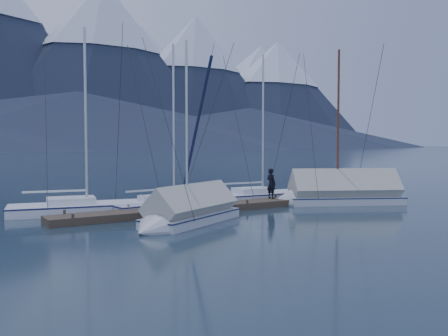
% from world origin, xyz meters
% --- Properties ---
extents(ground, '(1000.00, 1000.00, 0.00)m').
position_xyz_m(ground, '(0.00, 0.00, 0.00)').
color(ground, '#15232F').
rests_on(ground, ground).
extents(dock, '(18.00, 1.50, 0.54)m').
position_xyz_m(dock, '(0.00, 2.00, 0.11)').
color(dock, '#382D23').
rests_on(dock, ground).
extents(mooring_posts, '(15.12, 1.52, 0.35)m').
position_xyz_m(mooring_posts, '(-0.50, 2.00, 0.35)').
color(mooring_posts, '#382D23').
rests_on(mooring_posts, ground).
extents(sailboat_open_left, '(7.93, 3.79, 10.11)m').
position_xyz_m(sailboat_open_left, '(-5.86, 4.67, 0.18)').
color(sailboat_open_left, white).
rests_on(sailboat_open_left, ground).
extents(sailboat_open_mid, '(7.42, 3.11, 9.58)m').
position_xyz_m(sailboat_open_mid, '(-1.49, 3.89, 0.17)').
color(sailboat_open_mid, silver).
rests_on(sailboat_open_mid, ground).
extents(sailboat_open_right, '(7.51, 3.17, 9.76)m').
position_xyz_m(sailboat_open_right, '(4.88, 4.37, 0.17)').
color(sailboat_open_right, silver).
rests_on(sailboat_open_right, ground).
extents(sailboat_covered_near, '(7.75, 5.39, 9.79)m').
position_xyz_m(sailboat_covered_near, '(6.70, 0.65, 0.49)').
color(sailboat_covered_near, silver).
rests_on(sailboat_covered_near, ground).
extents(sailboat_covered_far, '(6.33, 4.42, 8.65)m').
position_xyz_m(sailboat_covered_far, '(-3.81, -0.88, 0.42)').
color(sailboat_covered_far, silver).
rests_on(sailboat_covered_far, ground).
extents(person, '(0.49, 0.68, 1.72)m').
position_xyz_m(person, '(3.49, 2.45, 1.20)').
color(person, black).
rests_on(person, dock).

